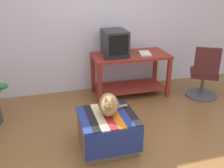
% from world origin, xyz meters
% --- Properties ---
extents(ground_plane, '(14.00, 14.00, 0.00)m').
position_xyz_m(ground_plane, '(0.00, 0.00, 0.00)').
color(ground_plane, brown).
extents(back_wall, '(8.00, 0.10, 2.60)m').
position_xyz_m(back_wall, '(0.00, 2.05, 1.30)').
color(back_wall, silver).
rests_on(back_wall, ground_plane).
extents(desk, '(1.25, 0.64, 0.71)m').
position_xyz_m(desk, '(0.54, 1.60, 0.48)').
color(desk, maroon).
rests_on(desk, ground_plane).
extents(tv_monitor, '(0.38, 0.47, 0.39)m').
position_xyz_m(tv_monitor, '(0.30, 1.69, 0.90)').
color(tv_monitor, '#28282B').
rests_on(tv_monitor, desk).
extents(keyboard, '(0.40, 0.16, 0.02)m').
position_xyz_m(keyboard, '(0.27, 1.46, 0.72)').
color(keyboard, black).
rests_on(keyboard, desk).
extents(book, '(0.23, 0.30, 0.02)m').
position_xyz_m(book, '(0.78, 1.55, 0.73)').
color(book, white).
rests_on(book, desk).
extents(ottoman_with_blanket, '(0.65, 0.64, 0.42)m').
position_xyz_m(ottoman_with_blanket, '(-0.20, 0.26, 0.21)').
color(ottoman_with_blanket, '#7A664C').
rests_on(ottoman_with_blanket, ground_plane).
extents(cat, '(0.41, 0.41, 0.29)m').
position_xyz_m(cat, '(-0.18, 0.29, 0.55)').
color(cat, '#9E7A4C').
rests_on(cat, ottoman_with_blanket).
extents(office_chair, '(0.57, 0.57, 0.89)m').
position_xyz_m(office_chair, '(1.67, 1.15, 0.39)').
color(office_chair, '#4C4C51').
rests_on(office_chair, ground_plane).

